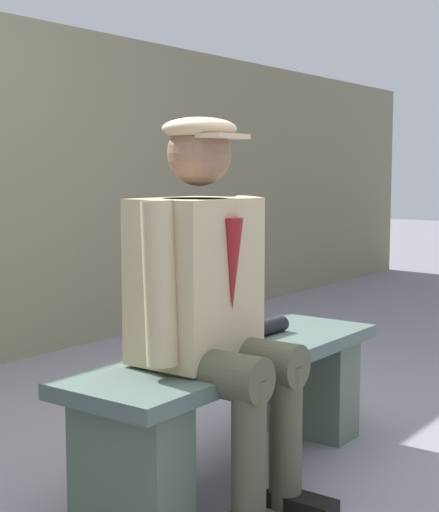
# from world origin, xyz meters

# --- Properties ---
(ground_plane) EXTENTS (30.00, 30.00, 0.00)m
(ground_plane) POSITION_xyz_m (0.00, 0.00, 0.00)
(ground_plane) COLOR gray
(bench) EXTENTS (1.46, 0.44, 0.47)m
(bench) POSITION_xyz_m (0.00, 0.00, 0.30)
(bench) COLOR #4E625A
(bench) RESTS_ON ground
(seated_man) EXTENTS (0.57, 0.62, 1.29)m
(seated_man) POSITION_xyz_m (0.23, 0.06, 0.71)
(seated_man) COLOR tan
(seated_man) RESTS_ON ground
(rolled_magazine) EXTENTS (0.21, 0.07, 0.06)m
(rolled_magazine) POSITION_xyz_m (-0.29, -0.04, 0.50)
(rolled_magazine) COLOR black
(rolled_magazine) RESTS_ON bench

